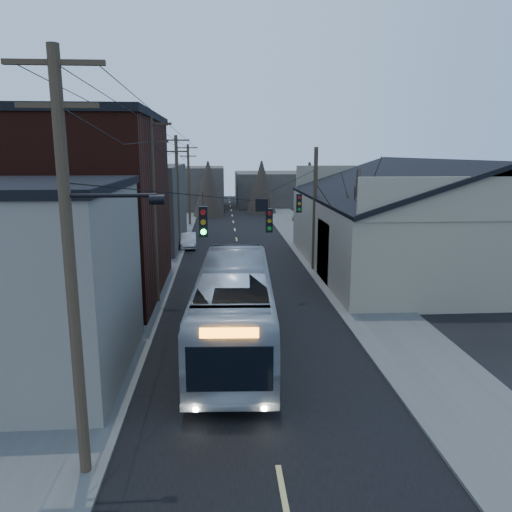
% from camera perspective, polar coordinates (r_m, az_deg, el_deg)
% --- Properties ---
extents(road_surface, '(9.00, 110.00, 0.02)m').
position_cam_1_polar(road_surface, '(39.64, -1.88, -0.07)').
color(road_surface, black).
rests_on(road_surface, ground).
extents(sidewalk_left, '(4.00, 110.00, 0.12)m').
position_cam_1_polar(sidewalk_left, '(39.93, -11.24, -0.13)').
color(sidewalk_left, '#474744').
rests_on(sidewalk_left, ground).
extents(sidewalk_right, '(4.00, 110.00, 0.12)m').
position_cam_1_polar(sidewalk_right, '(40.39, 7.38, 0.13)').
color(sidewalk_right, '#474744').
rests_on(sidewalk_right, ground).
extents(building_clapboard, '(8.00, 8.00, 7.00)m').
position_cam_1_polar(building_clapboard, '(19.88, -26.35, -3.07)').
color(building_clapboard, '#6D655A').
rests_on(building_clapboard, ground).
extents(building_brick, '(10.00, 12.00, 10.00)m').
position_cam_1_polar(building_brick, '(30.19, -20.59, 5.02)').
color(building_brick, black).
rests_on(building_brick, ground).
extents(building_left_far, '(9.00, 14.00, 7.00)m').
position_cam_1_polar(building_left_far, '(45.73, -14.24, 5.60)').
color(building_left_far, '#37322C').
rests_on(building_left_far, ground).
extents(warehouse, '(16.16, 20.60, 7.73)m').
position_cam_1_polar(warehouse, '(37.12, 18.91, 2.69)').
color(warehouse, '#7C755A').
rests_on(warehouse, ground).
extents(building_far_left, '(10.00, 12.00, 6.00)m').
position_cam_1_polar(building_far_left, '(74.09, -7.61, 7.73)').
color(building_far_left, '#37322C').
rests_on(building_far_left, ground).
extents(building_far_right, '(12.00, 14.00, 5.00)m').
position_cam_1_polar(building_far_right, '(79.41, 2.11, 7.73)').
color(building_far_right, '#37322C').
rests_on(building_far_right, ground).
extents(bare_tree, '(0.40, 0.40, 7.20)m').
position_cam_1_polar(bare_tree, '(30.18, 11.26, 2.87)').
color(bare_tree, black).
rests_on(bare_tree, ground).
extents(utility_lines, '(11.24, 45.28, 10.50)m').
position_cam_1_polar(utility_lines, '(33.11, -6.97, 6.15)').
color(utility_lines, '#382B1E').
rests_on(utility_lines, ground).
extents(bus, '(3.64, 13.02, 3.59)m').
position_cam_1_polar(bus, '(21.19, -2.50, -5.74)').
color(bus, '#A8ADB4').
rests_on(bus, ground).
extents(parked_car, '(1.53, 3.87, 1.25)m').
position_cam_1_polar(parked_car, '(43.75, -7.73, 1.78)').
color(parked_car, '#B1B2B9').
rests_on(parked_car, ground).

